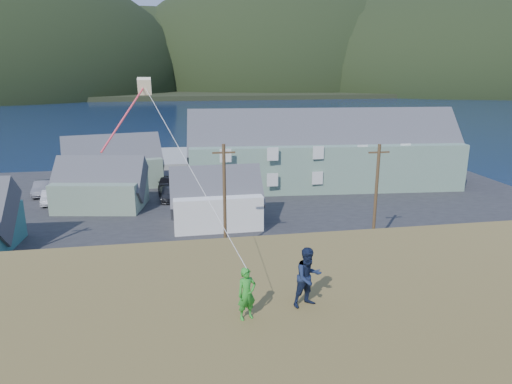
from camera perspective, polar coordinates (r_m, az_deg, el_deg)
ground at (r=32.59m, az=-3.98°, el=-9.66°), size 900.00×900.00×0.00m
grass_strip at (r=30.77m, az=-3.59°, el=-11.13°), size 110.00×8.00×0.10m
waterfront_lot at (r=48.47m, az=-6.03°, el=-1.17°), size 72.00×36.00×0.12m
wharf at (r=70.76m, az=-12.17°, el=4.13°), size 26.00×14.00×0.90m
far_shore at (r=359.66m, az=-9.50°, el=13.05°), size 900.00×320.00×2.00m
far_hills at (r=311.40m, az=-2.69°, el=13.11°), size 760.00×265.00×143.00m
lodge at (r=54.42m, az=8.39°, el=5.11°), size 32.00×11.19×11.05m
shed_palegreen_near at (r=47.83m, az=-18.90°, el=0.76°), size 9.55×6.85×6.35m
shed_white at (r=40.67m, az=-4.99°, el=-0.83°), size 8.12×5.49×6.43m
shed_palegreen_far at (r=56.49m, az=-17.40°, el=3.49°), size 12.11×8.33×7.48m
utility_poles at (r=32.26m, az=-9.04°, el=-1.48°), size 29.41×0.24×9.54m
parked_cars at (r=52.65m, az=-17.98°, el=0.32°), size 23.66×12.68×1.52m
kite_flyer_green at (r=12.39m, az=-1.17°, el=-12.60°), size 0.61×0.50×1.45m
kite_flyer_navy at (r=13.03m, az=6.54°, el=-10.54°), size 1.01×0.89×1.74m
kite_rig at (r=16.13m, az=-14.01°, el=11.96°), size 1.97×2.97×7.57m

